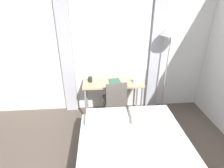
{
  "coord_description": "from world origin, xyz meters",
  "views": [
    {
      "loc": [
        -0.1,
        -0.48,
        2.16
      ],
      "look_at": [
        0.12,
        2.15,
        0.89
      ],
      "focal_mm": 28.0,
      "sensor_mm": 36.0,
      "label": 1
    }
  ],
  "objects_px": {
    "standing_lamp": "(171,35)",
    "book": "(115,81)",
    "desk_chair": "(115,99)",
    "mug": "(90,79)",
    "telephone": "(137,80)",
    "desk": "(113,85)"
  },
  "relations": [
    {
      "from": "desk",
      "to": "book",
      "type": "height_order",
      "value": "book"
    },
    {
      "from": "desk",
      "to": "telephone",
      "type": "height_order",
      "value": "telephone"
    },
    {
      "from": "standing_lamp",
      "to": "desk",
      "type": "bearing_deg",
      "value": -178.88
    },
    {
      "from": "desk_chair",
      "to": "telephone",
      "type": "height_order",
      "value": "desk_chair"
    },
    {
      "from": "desk",
      "to": "book",
      "type": "xyz_separation_m",
      "value": [
        0.03,
        0.01,
        0.09
      ]
    },
    {
      "from": "standing_lamp",
      "to": "telephone",
      "type": "distance_m",
      "value": 1.01
    },
    {
      "from": "desk_chair",
      "to": "book",
      "type": "relative_size",
      "value": 3.7
    },
    {
      "from": "desk_chair",
      "to": "standing_lamp",
      "type": "height_order",
      "value": "standing_lamp"
    },
    {
      "from": "desk",
      "to": "desk_chair",
      "type": "bearing_deg",
      "value": -84.45
    },
    {
      "from": "desk",
      "to": "standing_lamp",
      "type": "bearing_deg",
      "value": 1.12
    },
    {
      "from": "standing_lamp",
      "to": "book",
      "type": "xyz_separation_m",
      "value": [
        -1.0,
        -0.01,
        -0.85
      ]
    },
    {
      "from": "desk_chair",
      "to": "book",
      "type": "height_order",
      "value": "desk_chair"
    },
    {
      "from": "desk_chair",
      "to": "book",
      "type": "distance_m",
      "value": 0.34
    },
    {
      "from": "telephone",
      "to": "desk_chair",
      "type": "bearing_deg",
      "value": -159.51
    },
    {
      "from": "desk_chair",
      "to": "mug",
      "type": "distance_m",
      "value": 0.6
    },
    {
      "from": "book",
      "to": "desk",
      "type": "bearing_deg",
      "value": -164.98
    },
    {
      "from": "desk_chair",
      "to": "telephone",
      "type": "xyz_separation_m",
      "value": [
        0.43,
        0.16,
        0.29
      ]
    },
    {
      "from": "desk_chair",
      "to": "standing_lamp",
      "type": "xyz_separation_m",
      "value": [
        1.01,
        0.22,
        1.12
      ]
    },
    {
      "from": "telephone",
      "to": "mug",
      "type": "height_order",
      "value": "mug"
    },
    {
      "from": "desk_chair",
      "to": "book",
      "type": "bearing_deg",
      "value": 79.63
    },
    {
      "from": "desk",
      "to": "mug",
      "type": "distance_m",
      "value": 0.46
    },
    {
      "from": "telephone",
      "to": "mug",
      "type": "distance_m",
      "value": 0.89
    }
  ]
}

